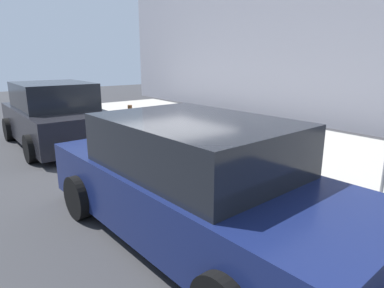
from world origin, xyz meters
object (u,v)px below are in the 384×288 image
Objects in this scene: suitcase_maroon_4 at (214,141)px; suitcase_red_5 at (198,135)px; suitcase_black_0 at (297,166)px; suitcase_navy_2 at (251,153)px; suitcase_silver_8 at (162,125)px; bollard_post at (130,117)px; parked_car_charcoal_1 at (55,116)px; suitcase_teal_6 at (184,132)px; fire_hydrant at (147,120)px; suitcase_olive_3 at (229,145)px; parked_car_navy_0 at (194,182)px; suitcase_black_7 at (172,131)px; suitcase_silver_1 at (270,159)px.

suitcase_maroon_4 is 0.56m from suitcase_red_5.
suitcase_navy_2 is (1.07, 0.01, -0.02)m from suitcase_black_0.
bollard_post is at bearing 5.32° from suitcase_silver_8.
suitcase_maroon_4 is 0.16× the size of parked_car_charcoal_1.
suitcase_red_5 is 0.53m from suitcase_teal_6.
fire_hydrant is (4.09, 0.04, 0.09)m from suitcase_navy_2.
suitcase_olive_3 is 2.91m from parked_car_navy_0.
parked_car_navy_0 reaches higher than suitcase_black_7.
bollard_post reaches higher than fire_hydrant.
suitcase_teal_6 reaches higher than suitcase_black_7.
suitcase_red_5 is at bearing 1.19° from suitcase_navy_2.
suitcase_maroon_4 is at bearing 1.97° from suitcase_navy_2.
suitcase_olive_3 is 3.56m from fire_hydrant.
suitcase_maroon_4 is 0.84× the size of suitcase_black_7.
suitcase_olive_3 is (0.53, 0.11, 0.09)m from suitcase_navy_2.
suitcase_red_5 reaches higher than fire_hydrant.
suitcase_red_5 is 2.43m from fire_hydrant.
suitcase_olive_3 is 1.66m from suitcase_teal_6.
suitcase_red_5 is 1.24× the size of bollard_post.
suitcase_teal_6 is at bearing -34.30° from parked_car_navy_0.
suitcase_olive_3 is 1.03× the size of suitcase_red_5.
suitcase_black_0 is 0.20× the size of parked_car_charcoal_1.
suitcase_black_7 is (3.24, 0.04, -0.03)m from suitcase_silver_1.
suitcase_red_5 is at bearing -175.00° from suitcase_teal_6.
suitcase_teal_6 reaches higher than suitcase_maroon_4.
parked_car_navy_0 is at bearing 140.52° from suitcase_red_5.
suitcase_olive_3 is 0.20× the size of parked_car_navy_0.
suitcase_silver_1 is 2.48m from parked_car_navy_0.
fire_hydrant reaches higher than suitcase_maroon_4.
suitcase_olive_3 reaches higher than fire_hydrant.
suitcase_navy_2 is 3.25m from suitcase_silver_8.
suitcase_navy_2 is at bearing -178.06° from suitcase_black_7.
suitcase_olive_3 reaches higher than suitcase_red_5.
parked_car_charcoal_1 is at bearing 26.79° from suitcase_navy_2.
bollard_post is at bearing 2.34° from suitcase_maroon_4.
suitcase_silver_1 is 4.62m from fire_hydrant.
fire_hydrant is at bearing -0.12° from suitcase_silver_1.
suitcase_olive_3 is at bearing 178.53° from suitcase_silver_8.
suitcase_silver_8 is at bearing 0.73° from suitcase_black_0.
suitcase_teal_6 is at bearing 2.26° from suitcase_maroon_4.
suitcase_red_5 is (1.13, -0.08, -0.02)m from suitcase_olive_3.
suitcase_maroon_4 is 4.40m from parked_car_charcoal_1.
parked_car_navy_0 is at bearing 93.77° from suitcase_black_0.
suitcase_olive_3 reaches higher than suitcase_navy_2.
parked_car_charcoal_1 reaches higher than suitcase_red_5.
suitcase_teal_6 is 4.15m from parked_car_navy_0.
suitcase_red_5 is 1.24× the size of suitcase_silver_8.
suitcase_black_0 is 5.90m from bollard_post.
parked_car_charcoal_1 is (2.59, 2.33, 0.28)m from suitcase_teal_6.
parked_car_charcoal_1 is at bearing 37.35° from suitcase_red_5.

